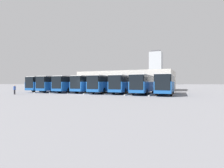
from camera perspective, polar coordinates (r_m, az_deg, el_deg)
The scene contains 19 objects.
ground_plane at distance 30.33m, azimuth -9.97°, elevation -3.37°, with size 600.00×600.00×0.00m, color gray.
bus_0 at distance 30.99m, azimuth 17.13°, elevation 0.12°, with size 3.02×11.84×3.32m.
curb_divider_0 at distance 29.65m, azimuth 13.08°, elevation -3.31°, with size 0.24×7.44×0.15m, color #B2B2AD.
bus_1 at distance 31.69m, azimuth 10.38°, elevation 0.13°, with size 3.02×11.84×3.32m.
curb_divider_1 at distance 30.61m, azimuth 6.16°, elevation -3.19°, with size 0.24×7.44×0.15m, color #B2B2AD.
bus_2 at distance 33.37m, azimuth 4.36°, elevation 0.15°, with size 3.02×11.84×3.32m.
curb_divider_2 at distance 32.53m, azimuth 0.19°, elevation -2.98°, with size 0.24×7.44×0.15m, color #B2B2AD.
bus_3 at distance 34.35m, azimuth -1.86°, elevation 0.15°, with size 3.02×11.84×3.32m.
curb_divider_3 at distance 33.77m, azimuth -6.03°, elevation -2.86°, with size 0.24×7.44×0.15m, color #B2B2AD.
bus_4 at distance 36.48m, azimuth -6.91°, elevation 0.16°, with size 3.02×11.84×3.32m.
curb_divider_4 at distance 36.11m, azimuth -10.89°, elevation -2.66°, with size 0.24×7.44×0.15m, color #B2B2AD.
bus_5 at distance 38.11m, azimuth -12.19°, elevation 0.16°, with size 3.02×11.84×3.32m.
curb_divider_5 at distance 37.97m, azimuth -16.03°, elevation -2.52°, with size 0.24×7.44×0.15m, color #B2B2AD.
bus_6 at distance 40.28m, azimuth -16.69°, elevation 0.16°, with size 3.02×11.84×3.32m.
curb_divider_6 at distance 40.34m, azimuth -20.32°, elevation -2.37°, with size 0.24×7.44×0.15m, color #B2B2AD.
bus_7 at distance 43.35m, azimuth -19.82°, elevation 0.16°, with size 3.02×11.84×3.32m.
pedestrian at distance 34.12m, azimuth -29.22°, elevation -1.54°, with size 0.43×0.43×1.61m.
station_building at distance 50.88m, azimuth 4.84°, elevation 1.07°, with size 25.78×15.85×5.20m.
office_tower at distance 259.83m, azimuth 14.19°, elevation 5.09°, with size 17.10×17.10×48.56m.
Camera 1 is at (-17.15, 24.94, 1.94)m, focal length 28.00 mm.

